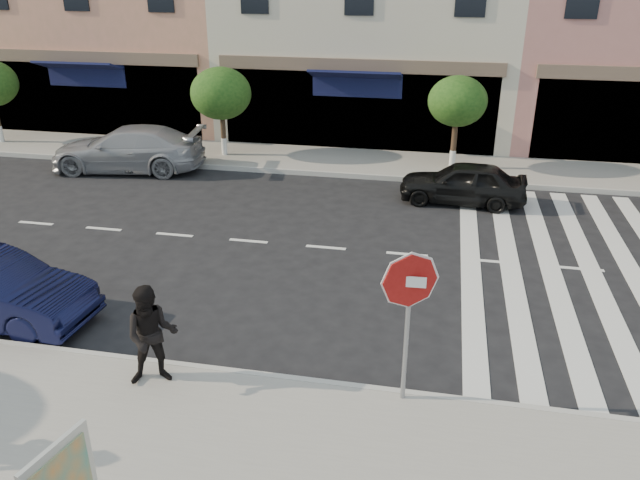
{
  "coord_description": "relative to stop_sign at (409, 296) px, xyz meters",
  "views": [
    {
      "loc": [
        2.6,
        -9.77,
        6.48
      ],
      "look_at": [
        0.38,
        1.36,
        1.4
      ],
      "focal_mm": 35.0,
      "sensor_mm": 36.0,
      "label": 1
    }
  ],
  "objects": [
    {
      "name": "car_far_left",
      "position": [
        -10.03,
        10.55,
        -1.27
      ],
      "size": [
        5.29,
        2.66,
        1.47
      ],
      "primitive_type": "imported",
      "rotation": [
        0.0,
        0.0,
        -1.45
      ],
      "color": "gray",
      "rests_on": "ground"
    },
    {
      "name": "street_tree_c",
      "position": [
        0.68,
        12.47,
        0.35
      ],
      "size": [
        1.9,
        1.9,
        3.04
      ],
      "color": "#473323",
      "rests_on": "sidewalk_far"
    },
    {
      "name": "stop_sign",
      "position": [
        0.0,
        0.0,
        0.0
      ],
      "size": [
        0.91,
        0.12,
        2.56
      ],
      "rotation": [
        0.0,
        0.0,
        0.05
      ],
      "color": "gray",
      "rests_on": "sidewalk_near"
    },
    {
      "name": "ground",
      "position": [
        -2.32,
        1.67,
        -2.01
      ],
      "size": [
        120.0,
        120.0,
        0.0
      ],
      "primitive_type": "plane",
      "color": "black",
      "rests_on": "ground"
    },
    {
      "name": "car_far_mid",
      "position": [
        0.98,
        9.54,
        -1.39
      ],
      "size": [
        3.68,
        1.64,
        1.23
      ],
      "primitive_type": "imported",
      "rotation": [
        0.0,
        0.0,
        -1.62
      ],
      "color": "black",
      "rests_on": "ground"
    },
    {
      "name": "walker",
      "position": [
        -4.01,
        -0.33,
        -0.99
      ],
      "size": [
        1.03,
        0.92,
        1.73
      ],
      "primitive_type": "imported",
      "rotation": [
        0.0,
        0.0,
        0.38
      ],
      "color": "black",
      "rests_on": "sidewalk_near"
    },
    {
      "name": "sidewalk_far",
      "position": [
        -2.32,
        12.67,
        -1.93
      ],
      "size": [
        60.0,
        3.0,
        0.15
      ],
      "primitive_type": "cube",
      "color": "gray",
      "rests_on": "ground"
    },
    {
      "name": "sidewalk_near",
      "position": [
        -2.32,
        -2.08,
        -1.93
      ],
      "size": [
        60.0,
        4.5,
        0.15
      ],
      "primitive_type": "cube",
      "color": "gray",
      "rests_on": "ground"
    },
    {
      "name": "street_tree_wb",
      "position": [
        -7.32,
        12.47,
        0.3
      ],
      "size": [
        2.1,
        2.1,
        3.06
      ],
      "color": "#473323",
      "rests_on": "sidewalk_far"
    }
  ]
}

